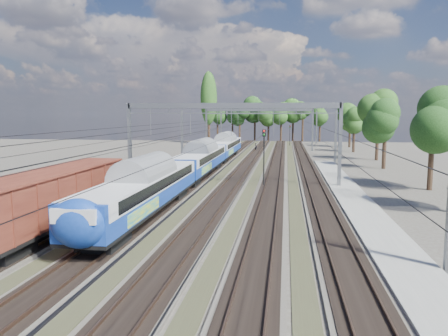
# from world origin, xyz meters

# --- Properties ---
(ground) EXTENTS (220.00, 220.00, 0.00)m
(ground) POSITION_xyz_m (0.00, 0.00, 0.00)
(ground) COLOR #47423A
(ground) RESTS_ON ground
(track_bed) EXTENTS (21.00, 130.00, 0.34)m
(track_bed) POSITION_xyz_m (-0.00, 45.00, 0.10)
(track_bed) COLOR #47423A
(track_bed) RESTS_ON ground
(platform) EXTENTS (3.00, 70.00, 0.30)m
(platform) POSITION_xyz_m (12.00, 20.00, 0.15)
(platform) COLOR gray
(platform) RESTS_ON ground
(catenary) EXTENTS (25.65, 130.00, 9.00)m
(catenary) POSITION_xyz_m (0.33, 52.69, 6.40)
(catenary) COLOR slate
(catenary) RESTS_ON ground
(tree_belt) EXTENTS (40.38, 101.18, 11.64)m
(tree_belt) POSITION_xyz_m (7.55, 90.23, 7.95)
(tree_belt) COLOR black
(tree_belt) RESTS_ON ground
(poplar) EXTENTS (4.40, 4.40, 19.04)m
(poplar) POSITION_xyz_m (-14.50, 98.00, 11.89)
(poplar) COLOR black
(poplar) RESTS_ON ground
(emu_train) EXTENTS (3.15, 66.59, 4.61)m
(emu_train) POSITION_xyz_m (-4.50, 35.76, 2.71)
(emu_train) COLOR black
(emu_train) RESTS_ON ground
(freight_boxcar) EXTENTS (3.24, 15.64, 4.03)m
(freight_boxcar) POSITION_xyz_m (-9.00, 9.27, 2.46)
(freight_boxcar) COLOR black
(freight_boxcar) RESTS_ON ground
(worker) EXTENTS (0.60, 0.72, 1.70)m
(worker) POSITION_xyz_m (-0.39, 75.55, 0.85)
(worker) COLOR black
(worker) RESTS_ON ground
(signal_near) EXTENTS (0.42, 0.39, 6.16)m
(signal_near) POSITION_xyz_m (3.55, 29.90, 3.90)
(signal_near) COLOR black
(signal_near) RESTS_ON ground
(signal_far) EXTENTS (0.34, 0.31, 5.02)m
(signal_far) POSITION_xyz_m (6.85, 92.97, 3.18)
(signal_far) COLOR black
(signal_far) RESTS_ON ground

